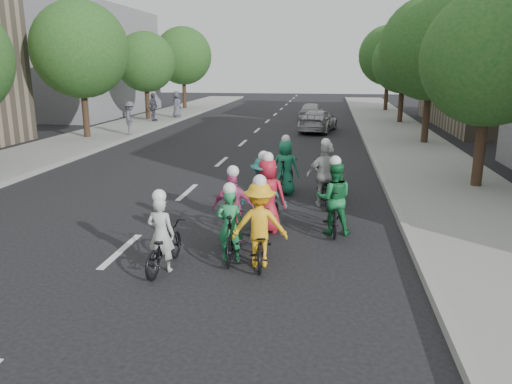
% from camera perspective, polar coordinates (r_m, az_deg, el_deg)
% --- Properties ---
extents(ground, '(120.00, 120.00, 0.00)m').
position_cam_1_polar(ground, '(10.87, -15.18, -6.52)').
color(ground, black).
rests_on(ground, ground).
extents(sidewalk_left, '(4.00, 80.00, 0.15)m').
position_cam_1_polar(sidewalk_left, '(23.13, -23.77, 3.90)').
color(sidewalk_left, gray).
rests_on(sidewalk_left, ground).
extents(curb_left, '(0.18, 80.00, 0.18)m').
position_cam_1_polar(curb_left, '(22.15, -19.47, 3.93)').
color(curb_left, '#999993').
rests_on(curb_left, ground).
extents(sidewalk_right, '(4.00, 80.00, 0.15)m').
position_cam_1_polar(sidewalk_right, '(20.00, 19.10, 2.87)').
color(sidewalk_right, gray).
rests_on(sidewalk_right, ground).
extents(curb_right, '(0.18, 80.00, 0.18)m').
position_cam_1_polar(curb_right, '(19.72, 13.53, 3.15)').
color(curb_right, '#999993').
rests_on(curb_right, ground).
extents(bldg_sw, '(10.00, 14.00, 8.00)m').
position_cam_1_polar(bldg_sw, '(42.41, -20.77, 13.73)').
color(bldg_sw, slate).
rests_on(bldg_sw, ground).
extents(tree_l_3, '(4.80, 4.80, 6.93)m').
position_cam_1_polar(tree_l_3, '(27.28, -19.45, 15.10)').
color(tree_l_3, black).
rests_on(tree_l_3, ground).
extents(tree_l_4, '(4.00, 4.00, 5.97)m').
position_cam_1_polar(tree_l_4, '(35.52, -12.53, 14.30)').
color(tree_l_4, black).
rests_on(tree_l_4, ground).
extents(tree_l_5, '(4.80, 4.80, 6.93)m').
position_cam_1_polar(tree_l_5, '(44.07, -8.34, 15.14)').
color(tree_l_5, black).
rests_on(tree_l_5, ground).
extents(tree_r_0, '(4.00, 4.00, 5.97)m').
position_cam_1_polar(tree_r_0, '(16.53, 25.18, 13.67)').
color(tree_r_0, black).
rests_on(tree_r_0, ground).
extents(tree_r_1, '(4.80, 4.80, 6.93)m').
position_cam_1_polar(tree_r_1, '(25.31, 19.46, 15.22)').
color(tree_r_1, black).
rests_on(tree_r_1, ground).
extents(tree_r_2, '(4.00, 4.00, 5.97)m').
position_cam_1_polar(tree_r_2, '(34.19, 16.53, 14.07)').
color(tree_r_2, black).
rests_on(tree_r_2, ground).
extents(tree_r_3, '(4.80, 4.80, 6.93)m').
position_cam_1_polar(tree_r_3, '(43.13, 14.93, 14.85)').
color(tree_r_3, black).
rests_on(tree_r_3, ground).
extents(cyclist_0, '(0.69, 1.70, 1.58)m').
position_cam_1_polar(cyclist_0, '(9.60, -10.60, -5.76)').
color(cyclist_0, black).
rests_on(cyclist_0, ground).
extents(cyclist_1, '(0.85, 1.76, 1.82)m').
position_cam_1_polar(cyclist_1, '(11.54, 8.87, -1.37)').
color(cyclist_1, black).
rests_on(cyclist_1, ground).
extents(cyclist_2, '(1.12, 1.67, 1.80)m').
position_cam_1_polar(cyclist_2, '(9.60, 0.45, -4.56)').
color(cyclist_2, black).
rests_on(cyclist_2, ground).
extents(cyclist_3, '(0.94, 1.86, 1.73)m').
position_cam_1_polar(cyclist_3, '(10.82, -2.53, -2.50)').
color(cyclist_3, black).
rests_on(cyclist_3, ground).
extents(cyclist_4, '(0.93, 1.68, 1.88)m').
position_cam_1_polar(cyclist_4, '(11.54, 1.36, -1.32)').
color(cyclist_4, black).
rests_on(cyclist_4, ground).
extents(cyclist_5, '(0.62, 1.66, 1.59)m').
position_cam_1_polar(cyclist_5, '(9.90, -2.89, -4.60)').
color(cyclist_5, black).
rests_on(cyclist_5, ground).
extents(cyclist_6, '(0.90, 2.00, 1.63)m').
position_cam_1_polar(cyclist_6, '(14.87, 8.13, 1.80)').
color(cyclist_6, black).
rests_on(cyclist_6, ground).
extents(cyclist_7, '(1.21, 1.80, 1.88)m').
position_cam_1_polar(cyclist_7, '(11.66, 0.90, -0.82)').
color(cyclist_7, black).
rests_on(cyclist_7, ground).
extents(cyclist_8, '(1.07, 1.99, 1.88)m').
position_cam_1_polar(cyclist_8, '(13.79, 7.84, 1.06)').
color(cyclist_8, black).
rests_on(cyclist_8, ground).
extents(cyclist_9, '(0.88, 1.83, 1.80)m').
position_cam_1_polar(cyclist_9, '(14.93, 3.39, 2.28)').
color(cyclist_9, black).
rests_on(cyclist_9, ground).
extents(follow_car_lead, '(2.43, 4.48, 1.23)m').
position_cam_1_polar(follow_car_lead, '(29.41, 7.08, 8.05)').
color(follow_car_lead, '#A7A7AB').
rests_on(follow_car_lead, ground).
extents(follow_car_trail, '(1.76, 3.79, 1.26)m').
position_cam_1_polar(follow_car_trail, '(35.71, 6.37, 9.18)').
color(follow_car_trail, silver).
rests_on(follow_car_trail, ground).
extents(spectator_0, '(0.99, 1.29, 1.76)m').
position_cam_1_polar(spectator_0, '(27.67, -14.21, 8.20)').
color(spectator_0, '#545462').
rests_on(spectator_0, sidewalk_left).
extents(spectator_1, '(0.59, 1.12, 1.83)m').
position_cam_1_polar(spectator_1, '(34.06, -11.67, 9.46)').
color(spectator_1, '#484854').
rests_on(spectator_1, sidewalk_left).
extents(spectator_2, '(0.67, 0.95, 1.83)m').
position_cam_1_polar(spectator_2, '(36.34, -9.05, 9.87)').
color(spectator_2, '#4F515D').
rests_on(spectator_2, sidewalk_left).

